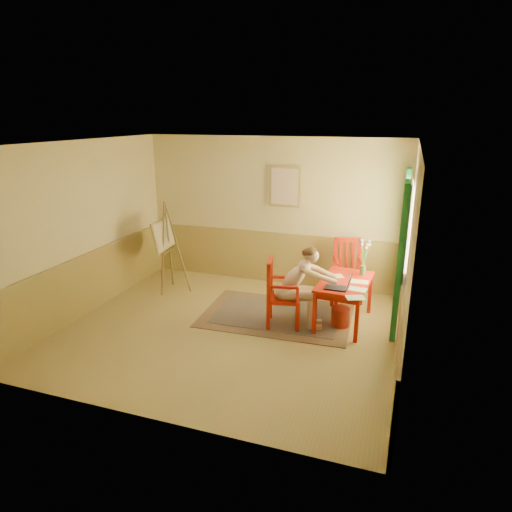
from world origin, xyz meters
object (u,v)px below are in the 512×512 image
(table, at_px, (345,286))
(laptop, at_px, (340,286))
(chair_left, at_px, (280,293))
(figure, at_px, (299,284))
(easel, at_px, (165,238))
(chair_back, at_px, (348,270))

(table, xyz_separation_m, laptop, (-0.02, -0.37, 0.14))
(chair_left, relative_size, laptop, 2.83)
(table, distance_m, chair_left, 1.01)
(figure, xyz_separation_m, easel, (-2.70, 0.71, 0.30))
(table, xyz_separation_m, chair_left, (-0.93, -0.39, -0.09))
(chair_back, bearing_deg, chair_left, -120.55)
(chair_back, bearing_deg, laptop, -87.29)
(table, xyz_separation_m, easel, (-3.34, 0.37, 0.38))
(chair_left, distance_m, laptop, 0.93)
(chair_left, height_order, chair_back, chair_back)
(chair_left, xyz_separation_m, chair_back, (0.84, 1.42, 0.00))
(table, height_order, chair_back, chair_back)
(laptop, bearing_deg, easel, 167.42)
(chair_left, relative_size, easel, 0.63)
(chair_left, bearing_deg, easel, 162.55)
(table, height_order, laptop, laptop)
(chair_left, relative_size, chair_back, 0.99)
(figure, bearing_deg, chair_left, -169.52)
(chair_left, bearing_deg, laptop, 1.21)
(figure, relative_size, laptop, 3.39)
(chair_back, xyz_separation_m, easel, (-3.25, -0.66, 0.47))
(table, distance_m, easel, 3.38)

